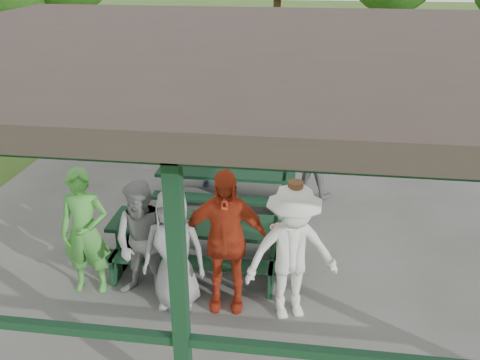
# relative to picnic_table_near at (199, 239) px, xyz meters

# --- Properties ---
(ground) EXTENTS (90.00, 90.00, 0.00)m
(ground) POSITION_rel_picnic_table_near_xyz_m (0.40, 1.20, -0.58)
(ground) COLOR #35551A
(ground) RESTS_ON ground
(concrete_slab) EXTENTS (10.00, 8.00, 0.10)m
(concrete_slab) POSITION_rel_picnic_table_near_xyz_m (0.40, 1.20, -0.53)
(concrete_slab) COLOR #61615C
(concrete_slab) RESTS_ON ground
(pavilion_structure) EXTENTS (10.60, 8.60, 3.24)m
(pavilion_structure) POSITION_rel_picnic_table_near_xyz_m (0.40, 1.20, 2.59)
(pavilion_structure) COLOR black
(pavilion_structure) RESTS_ON concrete_slab
(picnic_table_near) EXTENTS (2.61, 1.39, 0.75)m
(picnic_table_near) POSITION_rel_picnic_table_near_xyz_m (0.00, 0.00, 0.00)
(picnic_table_near) COLOR black
(picnic_table_near) RESTS_ON concrete_slab
(picnic_table_far) EXTENTS (2.49, 1.39, 0.75)m
(picnic_table_far) POSITION_rel_picnic_table_near_xyz_m (0.10, 2.00, -0.00)
(picnic_table_far) COLOR black
(picnic_table_far) RESTS_ON concrete_slab
(table_setting) EXTENTS (2.44, 0.45, 0.10)m
(table_setting) POSITION_rel_picnic_table_near_xyz_m (0.02, 0.05, 0.31)
(table_setting) COLOR white
(table_setting) RESTS_ON picnic_table_near
(contestant_green) EXTENTS (0.71, 0.51, 1.83)m
(contestant_green) POSITION_rel_picnic_table_near_xyz_m (-1.40, -0.76, 0.44)
(contestant_green) COLOR green
(contestant_green) RESTS_ON concrete_slab
(contestant_grey_left) EXTENTS (0.93, 0.77, 1.74)m
(contestant_grey_left) POSITION_rel_picnic_table_near_xyz_m (-0.55, -0.83, 0.39)
(contestant_grey_left) COLOR gray
(contestant_grey_left) RESTS_ON concrete_slab
(contestant_grey_mid) EXTENTS (0.84, 0.56, 1.69)m
(contestant_grey_mid) POSITION_rel_picnic_table_near_xyz_m (-0.12, -0.93, 0.37)
(contestant_grey_mid) COLOR gray
(contestant_grey_mid) RESTS_ON concrete_slab
(contestant_red) EXTENTS (1.19, 0.55, 1.99)m
(contestant_red) POSITION_rel_picnic_table_near_xyz_m (0.54, -0.85, 0.52)
(contestant_red) COLOR #AF3118
(contestant_red) RESTS_ON concrete_slab
(contestant_white_fedora) EXTENTS (1.37, 1.05, 1.93)m
(contestant_white_fedora) POSITION_rel_picnic_table_near_xyz_m (1.41, -0.94, 0.46)
(contestant_white_fedora) COLOR white
(contestant_white_fedora) RESTS_ON concrete_slab
(spectator_lblue) EXTENTS (1.52, 0.85, 1.56)m
(spectator_lblue) POSITION_rel_picnic_table_near_xyz_m (-0.28, 2.87, 0.30)
(spectator_lblue) COLOR #8DABDA
(spectator_lblue) RESTS_ON concrete_slab
(spectator_blue) EXTENTS (0.75, 0.54, 1.91)m
(spectator_blue) POSITION_rel_picnic_table_near_xyz_m (-0.95, 3.26, 0.48)
(spectator_blue) COLOR #384893
(spectator_blue) RESTS_ON concrete_slab
(spectator_grey) EXTENTS (0.95, 0.81, 1.70)m
(spectator_grey) POSITION_rel_picnic_table_near_xyz_m (1.64, 2.71, 0.38)
(spectator_grey) COLOR gray
(spectator_grey) RESTS_ON concrete_slab
(pickup_truck) EXTENTS (6.61, 4.92, 1.67)m
(pickup_truck) POSITION_rel_picnic_table_near_xyz_m (2.06, 9.18, 0.26)
(pickup_truck) COLOR silver
(pickup_truck) RESTS_ON ground
(farm_trailer) EXTENTS (3.83, 2.48, 1.35)m
(farm_trailer) POSITION_rel_picnic_table_near_xyz_m (-0.42, 8.39, 0.09)
(farm_trailer) COLOR #1C459A
(farm_trailer) RESTS_ON ground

